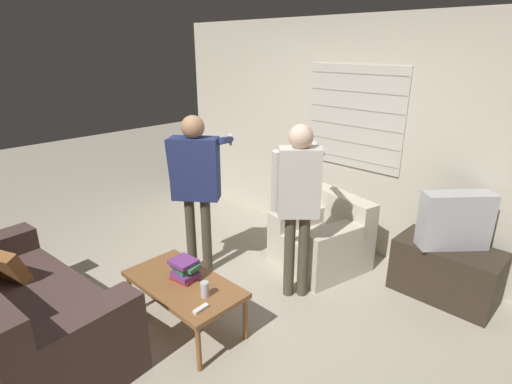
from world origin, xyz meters
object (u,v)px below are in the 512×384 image
at_px(tv, 455,220).
at_px(spare_remote, 201,309).
at_px(person_right_standing, 299,193).
at_px(book_stack, 184,269).
at_px(soda_can, 205,289).
at_px(coffee_table, 184,286).
at_px(person_left_standing, 196,176).
at_px(armchair_beige, 323,238).
at_px(couch_blue, 17,315).

xyz_separation_m(tv, spare_remote, (-1.00, -2.10, -0.34)).
height_order(tv, person_right_standing, person_right_standing).
xyz_separation_m(book_stack, soda_can, (0.31, -0.04, -0.03)).
distance_m(coffee_table, person_left_standing, 1.12).
bearing_deg(armchair_beige, person_right_standing, 115.37).
height_order(couch_blue, coffee_table, couch_blue).
height_order(tv, soda_can, tv).
distance_m(couch_blue, armchair_beige, 2.86).
bearing_deg(couch_blue, spare_remote, 35.41).
distance_m(book_stack, spare_remote, 0.46).
distance_m(couch_blue, tv, 3.69).
bearing_deg(coffee_table, person_left_standing, 133.65).
bearing_deg(spare_remote, soda_can, 126.15).
xyz_separation_m(couch_blue, person_right_standing, (1.05, 2.07, 0.71)).
height_order(couch_blue, armchair_beige, couch_blue).
bearing_deg(spare_remote, book_stack, 153.61).
bearing_deg(armchair_beige, coffee_table, 95.42).
height_order(couch_blue, person_right_standing, person_right_standing).
height_order(armchair_beige, person_right_standing, person_right_standing).
bearing_deg(tv, book_stack, 6.57).
bearing_deg(spare_remote, coffee_table, 156.93).
bearing_deg(couch_blue, tv, 50.33).
xyz_separation_m(couch_blue, book_stack, (0.65, 1.09, 0.20)).
relative_size(armchair_beige, coffee_table, 0.95).
distance_m(tv, person_right_standing, 1.42).
bearing_deg(coffee_table, book_stack, 127.81).
height_order(armchair_beige, coffee_table, armchair_beige).
bearing_deg(soda_can, armchair_beige, 91.96).
distance_m(person_left_standing, spare_remote, 1.43).
bearing_deg(couch_blue, armchair_beige, 66.36).
relative_size(tv, person_left_standing, 0.35).
bearing_deg(person_left_standing, person_right_standing, -17.59).
bearing_deg(couch_blue, soda_can, 42.37).
relative_size(tv, spare_remote, 4.37).
bearing_deg(spare_remote, couch_blue, -143.95).
relative_size(person_left_standing, spare_remote, 12.35).
bearing_deg(tv, person_right_standing, -4.31).
bearing_deg(person_left_standing, coffee_table, -83.92).
bearing_deg(person_right_standing, person_left_standing, 155.90).
distance_m(coffee_table, spare_remote, 0.42).
bearing_deg(book_stack, soda_can, -7.21).
bearing_deg(person_right_standing, coffee_table, -153.86).
bearing_deg(coffee_table, couch_blue, -122.93).
relative_size(book_stack, soda_can, 1.95).
xyz_separation_m(person_left_standing, book_stack, (0.60, -0.62, -0.53)).
height_order(person_left_standing, spare_remote, person_left_standing).
bearing_deg(person_left_standing, armchair_beige, 12.13).
xyz_separation_m(couch_blue, tv, (2.08, 3.02, 0.46)).
xyz_separation_m(book_stack, spare_remote, (0.43, -0.17, -0.08)).
relative_size(tv, book_stack, 2.36).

